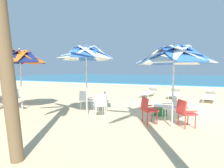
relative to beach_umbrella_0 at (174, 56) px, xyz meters
name	(u,v)px	position (x,y,z in m)	size (l,w,h in m)	color
ground_plane	(182,109)	(0.41, 2.79, -2.20)	(80.00, 80.00, 0.00)	beige
sea	(176,78)	(0.41, 32.26, -2.15)	(80.00, 36.00, 0.10)	teal
surf_foam	(178,86)	(0.41, 13.96, -2.20)	(80.00, 0.70, 0.01)	white
beach_umbrella_0	(174,56)	(0.00, 0.00, 0.00)	(2.32, 2.32, 2.58)	silver
plastic_chair_0	(171,106)	(-0.05, 0.83, -1.71)	(0.57, 0.55, 0.87)	white
plastic_chair_1	(148,109)	(-0.76, 0.12, -1.71)	(0.63, 0.62, 0.87)	red
plastic_chair_2	(185,112)	(0.37, 0.13, -1.71)	(0.62, 0.61, 0.87)	red
beach_umbrella_1	(86,54)	(-3.11, 0.19, 0.18)	(2.16, 2.16, 2.74)	silver
plastic_chair_3	(85,99)	(-3.65, 1.00, -1.71)	(0.52, 0.55, 0.87)	white
plastic_chair_4	(103,101)	(-2.75, 0.93, -1.71)	(0.63, 0.63, 0.87)	white
plastic_chair_5	(100,104)	(-2.60, 0.27, -1.71)	(0.63, 0.63, 0.87)	white
beach_umbrella_2	(20,58)	(-6.33, 0.05, 0.11)	(2.11, 2.11, 2.73)	silver
plastic_chair_6	(13,97)	(-7.26, 0.35, -1.71)	(0.59, 0.61, 0.87)	white
sun_lounger_0	(210,96)	(1.99, 5.43, -1.92)	(1.12, 2.23, 0.62)	white
sun_lounger_1	(174,93)	(0.06, 5.92, -1.92)	(0.82, 2.19, 0.62)	white
sun_lounger_2	(149,92)	(-1.54, 5.90, -1.92)	(1.05, 2.23, 0.62)	white
cooler_box	(161,110)	(-0.44, 1.26, -2.00)	(0.50, 0.34, 0.40)	#238C4C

